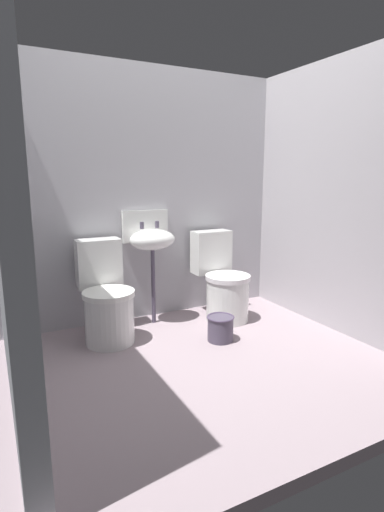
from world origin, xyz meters
TOP-DOWN VIEW (x-y plane):
  - ground_plane at (0.00, 0.00)m, footprint 2.81×2.41m
  - wall_back at (0.00, 1.06)m, footprint 2.81×0.10m
  - wall_left at (-1.26, 0.10)m, footprint 0.10×2.21m
  - wall_right at (1.26, 0.10)m, footprint 0.10×2.21m
  - toilet_left at (-0.56, 0.65)m, footprint 0.41×0.60m
  - toilet_right at (0.52, 0.65)m, footprint 0.40×0.59m
  - sink at (-0.09, 0.84)m, footprint 0.42×0.34m
  - bucket at (0.23, 0.20)m, footprint 0.22×0.22m

SIDE VIEW (x-z plane):
  - ground_plane at x=0.00m, z-range -0.08..0.00m
  - bucket at x=0.23m, z-range 0.00..0.21m
  - toilet_left at x=-0.56m, z-range -0.07..0.71m
  - toilet_right at x=0.52m, z-range -0.07..0.71m
  - sink at x=-0.09m, z-range 0.26..1.25m
  - wall_back at x=0.00m, z-range 0.00..2.22m
  - wall_left at x=-1.26m, z-range 0.00..2.22m
  - wall_right at x=1.26m, z-range 0.00..2.22m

